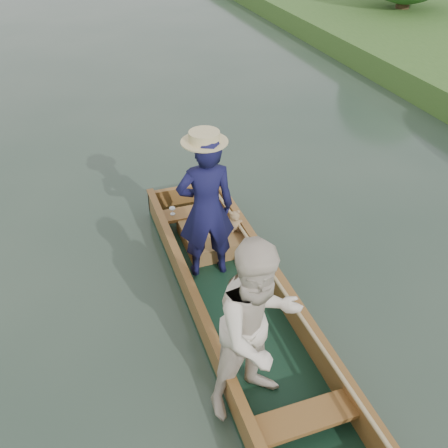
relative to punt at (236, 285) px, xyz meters
name	(u,v)px	position (x,y,z in m)	size (l,w,h in m)	color
ground	(241,318)	(0.13, 0.19, -0.72)	(120.00, 120.00, 0.00)	#283D30
punt	(236,285)	(0.00, 0.00, 0.00)	(1.36, 5.00, 1.99)	#12301F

